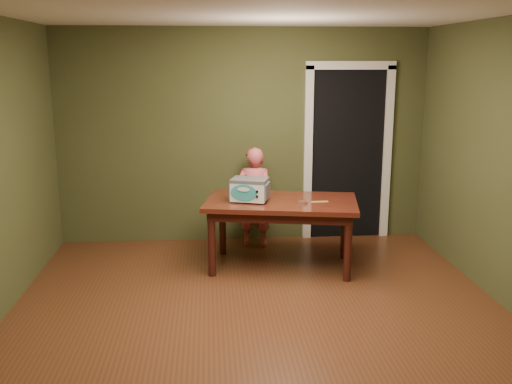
% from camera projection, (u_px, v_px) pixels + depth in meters
% --- Properties ---
extents(floor, '(5.00, 5.00, 0.00)m').
position_uv_depth(floor, '(262.00, 328.00, 4.83)').
color(floor, '#572F19').
rests_on(floor, ground).
extents(room_shell, '(4.52, 5.02, 2.61)m').
position_uv_depth(room_shell, '(263.00, 127.00, 4.44)').
color(room_shell, '#414826').
rests_on(room_shell, ground).
extents(doorway, '(1.10, 0.66, 2.25)m').
position_uv_depth(doorway, '(342.00, 151.00, 7.39)').
color(doorway, black).
rests_on(doorway, ground).
extents(dining_table, '(1.74, 1.18, 0.75)m').
position_uv_depth(dining_table, '(281.00, 209.00, 6.12)').
color(dining_table, '#39190D').
rests_on(dining_table, floor).
extents(toy_oven, '(0.45, 0.37, 0.25)m').
position_uv_depth(toy_oven, '(250.00, 189.00, 6.01)').
color(toy_oven, '#4C4F54').
rests_on(toy_oven, dining_table).
extents(baking_pan, '(0.10, 0.10, 0.02)m').
position_uv_depth(baking_pan, '(303.00, 202.00, 5.96)').
color(baking_pan, silver).
rests_on(baking_pan, dining_table).
extents(spatula, '(0.18, 0.03, 0.01)m').
position_uv_depth(spatula, '(320.00, 202.00, 6.02)').
color(spatula, tan).
rests_on(spatula, dining_table).
extents(child, '(0.49, 0.37, 1.21)m').
position_uv_depth(child, '(254.00, 197.00, 6.84)').
color(child, '#DE5B63').
rests_on(child, floor).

